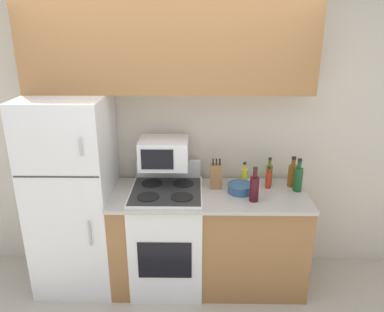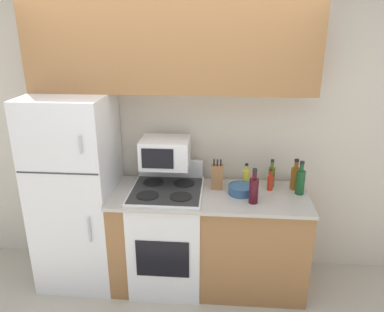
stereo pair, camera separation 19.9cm
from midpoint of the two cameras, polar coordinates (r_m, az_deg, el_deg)
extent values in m
plane|color=beige|center=(3.54, -5.17, -21.47)|extent=(12.00, 12.00, 0.00)
cube|color=beige|center=(3.54, -4.68, 2.34)|extent=(8.00, 0.05, 2.55)
cube|color=#9E6B3D|center=(3.51, 0.85, -12.64)|extent=(1.71, 0.64, 0.89)
cube|color=#BCB7AD|center=(3.27, 0.89, -5.99)|extent=(1.71, 0.68, 0.03)
cube|color=white|center=(3.52, -19.10, -5.66)|extent=(0.69, 0.68, 1.76)
cube|color=#383838|center=(3.12, -21.71, -2.96)|extent=(0.67, 0.01, 0.01)
cylinder|color=#B7B7BC|center=(2.94, -18.47, 1.25)|extent=(0.02, 0.02, 0.14)
cylinder|color=#B7B7BC|center=(3.24, -17.05, -11.28)|extent=(0.02, 0.02, 0.22)
cube|color=#9E6B3D|center=(3.19, -5.44, 16.11)|extent=(2.40, 0.33, 0.73)
cube|color=white|center=(3.50, -5.41, -12.28)|extent=(0.62, 0.64, 0.95)
cube|color=black|center=(3.25, -6.00, -15.58)|extent=(0.45, 0.01, 0.34)
cube|color=#2D2D2D|center=(3.28, -5.67, -5.31)|extent=(0.60, 0.61, 0.01)
cube|color=white|center=(3.53, -5.20, -1.95)|extent=(0.60, 0.06, 0.16)
cylinder|color=black|center=(3.17, -8.49, -6.18)|extent=(0.19, 0.19, 0.01)
cylinder|color=black|center=(3.14, -3.39, -6.26)|extent=(0.19, 0.19, 0.01)
cylinder|color=black|center=(3.42, -7.77, -4.13)|extent=(0.19, 0.19, 0.01)
cylinder|color=black|center=(3.39, -3.07, -4.18)|extent=(0.19, 0.19, 0.01)
cube|color=white|center=(3.31, -6.02, 0.45)|extent=(0.43, 0.33, 0.25)
cube|color=black|center=(3.16, -7.13, -0.56)|extent=(0.27, 0.01, 0.18)
cube|color=#9E6B3D|center=(3.33, 1.99, -3.14)|extent=(0.10, 0.08, 0.22)
cylinder|color=black|center=(3.27, 1.51, -0.93)|extent=(0.01, 0.01, 0.06)
cylinder|color=black|center=(3.27, 2.02, -0.93)|extent=(0.01, 0.01, 0.06)
cylinder|color=black|center=(3.28, 2.53, -0.93)|extent=(0.01, 0.01, 0.06)
cylinder|color=#335B84|center=(3.28, 5.66, -4.98)|extent=(0.22, 0.22, 0.07)
torus|color=#335B84|center=(3.27, 5.69, -4.39)|extent=(0.23, 0.23, 0.01)
cylinder|color=brown|center=(3.47, 13.46, -2.98)|extent=(0.08, 0.08, 0.20)
cylinder|color=brown|center=(3.42, 13.63, -0.99)|extent=(0.04, 0.04, 0.06)
cylinder|color=black|center=(3.41, 13.68, -0.33)|extent=(0.04, 0.04, 0.02)
cylinder|color=red|center=(3.40, 9.92, -3.73)|extent=(0.05, 0.05, 0.14)
cylinder|color=red|center=(3.36, 10.01, -2.29)|extent=(0.02, 0.02, 0.04)
cylinder|color=black|center=(3.35, 10.04, -1.81)|extent=(0.02, 0.03, 0.02)
cylinder|color=#5B6619|center=(3.46, 10.04, -2.91)|extent=(0.06, 0.06, 0.18)
cylinder|color=#5B6619|center=(3.42, 10.15, -1.06)|extent=(0.03, 0.03, 0.06)
cylinder|color=black|center=(3.40, 10.19, -0.45)|extent=(0.03, 0.03, 0.02)
cylinder|color=gold|center=(3.42, 6.30, -3.23)|extent=(0.06, 0.06, 0.15)
cylinder|color=gold|center=(3.38, 6.36, -1.65)|extent=(0.03, 0.03, 0.05)
cylinder|color=black|center=(3.37, 6.39, -1.13)|extent=(0.03, 0.03, 0.02)
cylinder|color=#470F19|center=(3.12, 7.66, -5.07)|extent=(0.08, 0.08, 0.21)
cylinder|color=#470F19|center=(3.07, 7.78, -2.73)|extent=(0.03, 0.03, 0.07)
cylinder|color=black|center=(3.05, 7.82, -1.95)|extent=(0.04, 0.04, 0.02)
cylinder|color=#194C23|center=(3.38, 14.23, -3.54)|extent=(0.08, 0.08, 0.21)
cylinder|color=#194C23|center=(3.33, 14.43, -1.36)|extent=(0.03, 0.03, 0.07)
cylinder|color=black|center=(3.31, 14.49, -0.63)|extent=(0.04, 0.04, 0.02)
camera|label=1|loc=(0.10, -91.82, -0.65)|focal=35.00mm
camera|label=2|loc=(0.10, 88.18, 0.65)|focal=35.00mm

